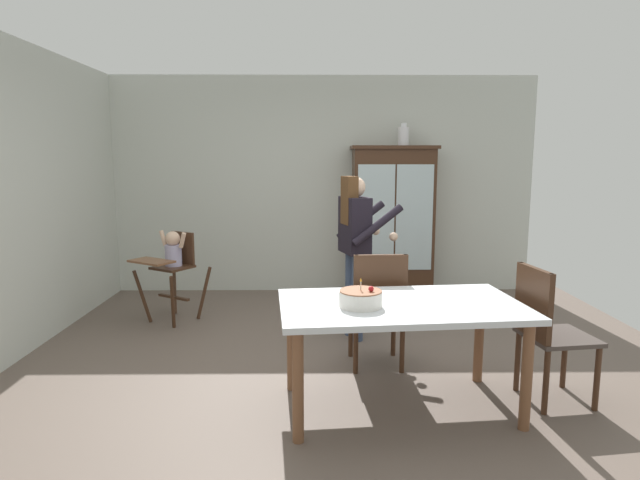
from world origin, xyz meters
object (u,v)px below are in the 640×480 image
ceramic_vase (403,136)px  adult_person (355,237)px  dining_chair_far_side (378,302)px  dining_table (401,316)px  dining_chair_right_end (545,325)px  birthday_cake (361,298)px  high_chair_with_toddler (173,259)px  china_cabinet (392,221)px

ceramic_vase → adult_person: (-0.70, -1.62, -0.99)m
adult_person → dining_chair_far_side: adult_person is taller
dining_table → dining_chair_right_end: (1.02, 0.09, -0.09)m
ceramic_vase → dining_chair_far_side: bearing=-103.5°
birthday_cake → dining_chair_far_side: 0.82m
high_chair_with_toddler → china_cabinet: bearing=55.6°
dining_table → dining_chair_right_end: dining_chair_right_end is taller
ceramic_vase → dining_chair_right_end: ceramic_vase is taller
china_cabinet → adult_person: (-0.58, -1.61, 0.04)m
birthday_cake → dining_chair_right_end: 1.33m
adult_person → birthday_cake: size_ratio=5.47×
dining_table → adult_person: bearing=97.6°
ceramic_vase → dining_chair_far_side: ceramic_vase is taller
birthday_cake → dining_chair_far_side: dining_chair_far_side is taller
china_cabinet → ceramic_vase: ceramic_vase is taller
high_chair_with_toddler → dining_chair_far_side: dining_chair_far_side is taller
china_cabinet → birthday_cake: china_cabinet is taller
dining_chair_far_side → dining_chair_right_end: same height
china_cabinet → dining_chair_right_end: (0.62, -2.96, -0.37)m
high_chair_with_toddler → birthday_cake: (1.77, -2.08, 0.14)m
ceramic_vase → dining_chair_right_end: bearing=-80.2°
adult_person → dining_chair_right_end: 1.86m
birthday_cake → dining_chair_right_end: dining_chair_right_end is taller
high_chair_with_toddler → dining_table: high_chair_with_toddler is taller
china_cabinet → birthday_cake: bearing=-102.0°
dining_chair_right_end → china_cabinet: bearing=4.4°
high_chair_with_toddler → birthday_cake: high_chair_with_toddler is taller
china_cabinet → birthday_cake: (-0.67, -3.13, -0.13)m
adult_person → dining_chair_right_end: adult_person is taller
dining_chair_far_side → dining_chair_right_end: 1.23m
china_cabinet → dining_table: (-0.39, -3.05, -0.28)m
high_chair_with_toddler → birthday_cake: bearing=-17.5°
dining_chair_far_side → china_cabinet: bearing=-103.1°
ceramic_vase → dining_chair_far_side: size_ratio=0.28×
china_cabinet → adult_person: 1.71m
china_cabinet → dining_chair_far_side: size_ratio=1.92×
dining_table → dining_chair_right_end: 1.02m
ceramic_vase → high_chair_with_toddler: (-2.55, -1.06, -1.31)m
dining_chair_far_side → ceramic_vase: bearing=-105.7°
high_chair_with_toddler → dining_chair_far_side: size_ratio=0.99×
dining_table → birthday_cake: size_ratio=6.00×
adult_person → china_cabinet: bearing=-36.7°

